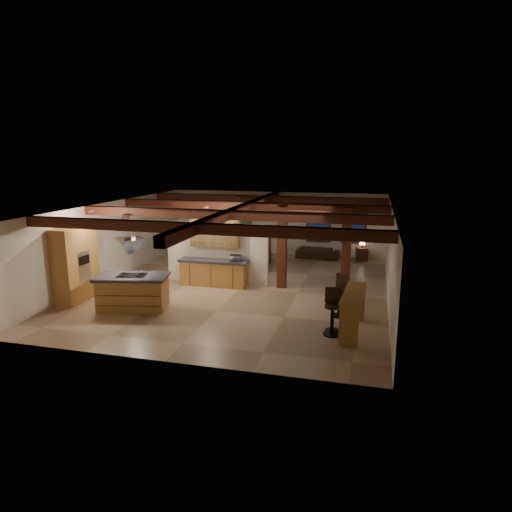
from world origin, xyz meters
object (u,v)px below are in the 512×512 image
Objects in this scene: kitchen_island at (133,292)px; dining_table at (248,259)px; sofa at (318,252)px; bar_counter at (353,305)px.

kitchen_island reaches higher than dining_table.
sofa is at bearing 21.09° from dining_table.
kitchen_island is at bearing 177.91° from bar_counter.
dining_table is 0.92× the size of sofa.
sofa is (2.61, 2.30, -0.03)m from dining_table.
kitchen_island is 1.22× the size of sofa.
bar_counter is (6.57, -0.24, 0.21)m from kitchen_island.
bar_counter is at bearing 106.30° from sofa.
dining_table reaches higher than sofa.
sofa is 8.76m from bar_counter.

